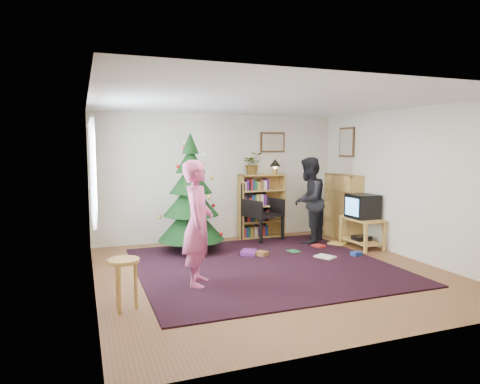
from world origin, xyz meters
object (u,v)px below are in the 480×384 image
object	(u,v)px
picture_back	(273,142)
armchair	(260,209)
person_by_chair	(309,200)
potted_plant	(253,163)
picture_right	(347,142)
bookshelf_back	(262,205)
table_lamp	(275,164)
person_standing	(198,223)
christmas_tree	(191,203)
tv_stand	(362,230)
crt_tv	(362,206)
stool	(124,271)
bookshelf_right	(343,206)

from	to	relation	value
picture_back	armchair	size ratio (longest dim) A/B	0.48
person_by_chair	potted_plant	distance (m)	1.36
picture_right	bookshelf_back	bearing A→B (deg)	160.02
bookshelf_back	table_lamp	size ratio (longest dim) A/B	4.18
bookshelf_back	person_standing	bearing A→B (deg)	-128.33
christmas_tree	person_standing	distance (m)	1.86
tv_stand	armchair	xyz separation A→B (m)	(-1.47, 1.34, 0.30)
person_by_chair	table_lamp	size ratio (longest dim) A/B	5.34
tv_stand	armchair	size ratio (longest dim) A/B	0.71
person_standing	christmas_tree	bearing A→B (deg)	10.50
tv_stand	person_standing	world-z (taller)	person_standing
person_by_chair	person_standing	bearing A→B (deg)	-9.43
crt_tv	stool	size ratio (longest dim) A/B	0.85
picture_right	potted_plant	xyz separation A→B (m)	(-1.82, 0.59, -0.43)
stool	bookshelf_back	bearing A→B (deg)	45.83
picture_right	bookshelf_right	distance (m)	1.30
picture_back	table_lamp	bearing A→B (deg)	-89.13
picture_back	table_lamp	size ratio (longest dim) A/B	1.77
tv_stand	bookshelf_back	bearing A→B (deg)	132.08
bookshelf_back	crt_tv	distance (m)	2.04
crt_tv	table_lamp	size ratio (longest dim) A/B	1.62
bookshelf_back	person_standing	distance (m)	3.28
christmas_tree	stool	xyz separation A→B (m)	(-1.38, -2.40, -0.42)
picture_back	tv_stand	world-z (taller)	picture_back
christmas_tree	potted_plant	world-z (taller)	christmas_tree
christmas_tree	bookshelf_right	size ratio (longest dim) A/B	1.62
bookshelf_back	person_by_chair	size ratio (longest dim) A/B	0.78
christmas_tree	bookshelf_right	bearing A→B (deg)	0.68
picture_right	stool	world-z (taller)	picture_right
bookshelf_right	armchair	size ratio (longest dim) A/B	1.14
picture_right	crt_tv	distance (m)	1.52
person_by_chair	bookshelf_right	bearing A→B (deg)	146.26
picture_back	table_lamp	world-z (taller)	picture_back
bookshelf_back	person_by_chair	world-z (taller)	person_by_chair
stool	table_lamp	xyz separation A→B (m)	(3.35, 3.14, 1.05)
christmas_tree	bookshelf_back	world-z (taller)	christmas_tree
picture_right	stool	xyz separation A→B (m)	(-4.68, -2.55, -1.49)
bookshelf_back	armchair	bearing A→B (deg)	-121.26
christmas_tree	armchair	distance (m)	1.69
potted_plant	picture_back	bearing A→B (deg)	15.17
armchair	bookshelf_back	bearing A→B (deg)	41.62
tv_stand	christmas_tree	bearing A→B (deg)	165.82
armchair	crt_tv	bearing A→B (deg)	-59.49
armchair	person_by_chair	xyz separation A→B (m)	(0.72, -0.67, 0.21)
picture_right	stool	size ratio (longest dim) A/B	1.01
armchair	stool	distance (m)	4.19
person_by_chair	tv_stand	bearing A→B (deg)	95.62
crt_tv	person_by_chair	size ratio (longest dim) A/B	0.30
tv_stand	person_by_chair	size ratio (longest dim) A/B	0.49
christmas_tree	table_lamp	xyz separation A→B (m)	(1.97, 0.75, 0.63)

